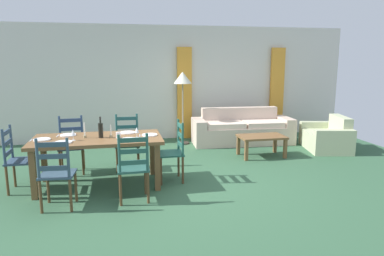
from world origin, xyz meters
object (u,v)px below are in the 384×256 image
(wine_glass_near_left, at_px, (73,133))
(coffee_table, at_px, (262,139))
(couch, at_px, (242,130))
(dining_chair_near_left, at_px, (57,173))
(dining_chair_far_right, at_px, (127,142))
(dining_chair_head_east, at_px, (173,151))
(armchair_upholstered, at_px, (329,138))
(dining_chair_far_left, at_px, (71,145))
(wine_glass_near_right, at_px, (137,130))
(dining_table, at_px, (98,143))
(dining_chair_head_west, at_px, (18,159))
(coffee_cup_primary, at_px, (118,135))
(wine_bottle, at_px, (101,130))
(standing_lamp, at_px, (183,82))
(dining_chair_near_right, at_px, (133,167))

(wine_glass_near_left, relative_size, coffee_table, 0.18)
(wine_glass_near_left, relative_size, couch, 0.07)
(dining_chair_near_left, height_order, dining_chair_far_right, same)
(dining_chair_head_east, relative_size, armchair_upholstered, 0.74)
(dining_chair_far_left, xyz_separation_m, coffee_table, (3.56, 0.28, -0.12))
(wine_glass_near_right, bearing_deg, armchair_upholstered, 19.04)
(dining_chair_near_left, distance_m, couch, 4.72)
(dining_table, distance_m, dining_chair_head_west, 1.15)
(armchair_upholstered, bearing_deg, coffee_cup_primary, -162.49)
(wine_glass_near_left, distance_m, couch, 4.24)
(dining_table, xyz_separation_m, wine_bottle, (0.05, -0.01, 0.20))
(coffee_table, distance_m, standing_lamp, 2.20)
(standing_lamp, bearing_deg, couch, -7.77)
(dining_chair_near_right, bearing_deg, dining_chair_head_east, 48.02)
(wine_bottle, relative_size, wine_glass_near_left, 1.96)
(dining_chair_near_left, height_order, dining_chair_far_left, same)
(wine_glass_near_left, relative_size, standing_lamp, 0.10)
(wine_bottle, height_order, couch, wine_bottle)
(coffee_cup_primary, bearing_deg, couch, 40.26)
(couch, distance_m, coffee_table, 1.22)
(dining_chair_head_east, height_order, wine_bottle, wine_bottle)
(couch, height_order, armchair_upholstered, couch)
(dining_table, bearing_deg, armchair_upholstered, 15.42)
(dining_chair_near_right, xyz_separation_m, standing_lamp, (1.27, 3.20, 0.93))
(dining_chair_near_left, xyz_separation_m, coffee_table, (3.56, 1.86, -0.12))
(dining_chair_far_right, xyz_separation_m, dining_chair_head_west, (-1.59, -0.77, 0.00))
(dining_chair_far_right, relative_size, armchair_upholstered, 0.74)
(dining_chair_far_right, xyz_separation_m, standing_lamp, (1.30, 1.68, 0.93))
(wine_bottle, distance_m, wine_glass_near_left, 0.40)
(dining_chair_far_left, relative_size, dining_chair_head_west, 1.00)
(armchair_upholstered, bearing_deg, dining_chair_head_east, -159.91)
(dining_table, height_order, wine_glass_near_left, wine_glass_near_left)
(dining_table, height_order, dining_chair_far_left, dining_chair_far_left)
(couch, xyz_separation_m, armchair_upholstered, (1.61, -0.98, -0.04))
(dining_chair_far_right, height_order, dining_chair_head_west, same)
(armchair_upholstered, bearing_deg, dining_chair_near_right, -154.29)
(dining_chair_head_east, bearing_deg, wine_bottle, -179.66)
(wine_bottle, xyz_separation_m, standing_lamp, (1.70, 2.48, 0.54))
(dining_chair_far_right, distance_m, standing_lamp, 2.32)
(dining_table, relative_size, couch, 0.82)
(dining_chair_far_left, xyz_separation_m, couch, (3.59, 1.49, -0.19))
(wine_bottle, relative_size, coffee_cup_primary, 3.51)
(dining_chair_near_right, bearing_deg, coffee_table, 34.76)
(standing_lamp, bearing_deg, coffee_table, -46.45)
(dining_chair_far_left, bearing_deg, coffee_table, 4.44)
(dining_table, relative_size, dining_chair_far_left, 1.98)
(dining_chair_far_right, distance_m, coffee_table, 2.65)
(dining_table, distance_m, wine_bottle, 0.21)
(dining_chair_head_west, xyz_separation_m, couch, (4.24, 2.26, -0.19))
(dining_chair_near_right, xyz_separation_m, dining_chair_head_east, (0.66, 0.73, 0.00))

